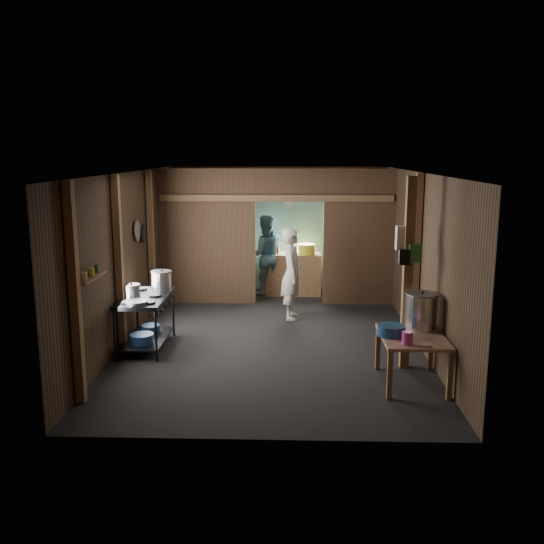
{
  "coord_description": "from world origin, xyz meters",
  "views": [
    {
      "loc": [
        0.3,
        -9.23,
        2.91
      ],
      "look_at": [
        0.0,
        -0.2,
        1.1
      ],
      "focal_mm": 39.79,
      "sensor_mm": 36.0,
      "label": 1
    }
  ],
  "objects_px": {
    "stock_pot": "(421,312)",
    "cook": "(292,274)",
    "yellow_tub": "(306,249)",
    "prep_table": "(412,360)",
    "gas_range": "(146,322)",
    "pink_bucket": "(407,338)",
    "stove_pot_large": "(162,281)"
  },
  "relations": [
    {
      "from": "gas_range",
      "to": "yellow_tub",
      "type": "xyz_separation_m",
      "value": [
        2.48,
        3.54,
        0.55
      ]
    },
    {
      "from": "stock_pot",
      "to": "cook",
      "type": "bearing_deg",
      "value": 121.68
    },
    {
      "from": "stock_pot",
      "to": "cook",
      "type": "distance_m",
      "value": 3.21
    },
    {
      "from": "prep_table",
      "to": "cook",
      "type": "relative_size",
      "value": 0.67
    },
    {
      "from": "yellow_tub",
      "to": "cook",
      "type": "relative_size",
      "value": 0.23
    },
    {
      "from": "stove_pot_large",
      "to": "cook",
      "type": "bearing_deg",
      "value": 33.02
    },
    {
      "from": "prep_table",
      "to": "cook",
      "type": "xyz_separation_m",
      "value": [
        -1.53,
        3.04,
        0.49
      ]
    },
    {
      "from": "gas_range",
      "to": "stove_pot_large",
      "type": "bearing_deg",
      "value": 67.67
    },
    {
      "from": "pink_bucket",
      "to": "yellow_tub",
      "type": "bearing_deg",
      "value": 101.85
    },
    {
      "from": "pink_bucket",
      "to": "yellow_tub",
      "type": "height_order",
      "value": "yellow_tub"
    },
    {
      "from": "stock_pot",
      "to": "pink_bucket",
      "type": "relative_size",
      "value": 3.12
    },
    {
      "from": "prep_table",
      "to": "stock_pot",
      "type": "xyz_separation_m",
      "value": [
        0.16,
        0.3,
        0.55
      ]
    },
    {
      "from": "cook",
      "to": "yellow_tub",
      "type": "bearing_deg",
      "value": -7.93
    },
    {
      "from": "pink_bucket",
      "to": "prep_table",
      "type": "bearing_deg",
      "value": 69.28
    },
    {
      "from": "stove_pot_large",
      "to": "stock_pot",
      "type": "distance_m",
      "value": 3.97
    },
    {
      "from": "stove_pot_large",
      "to": "pink_bucket",
      "type": "relative_size",
      "value": 2.04
    },
    {
      "from": "gas_range",
      "to": "stock_pot",
      "type": "height_order",
      "value": "stock_pot"
    },
    {
      "from": "cook",
      "to": "prep_table",
      "type": "bearing_deg",
      "value": -152.17
    },
    {
      "from": "gas_range",
      "to": "stove_pot_large",
      "type": "height_order",
      "value": "stove_pot_large"
    },
    {
      "from": "pink_bucket",
      "to": "cook",
      "type": "xyz_separation_m",
      "value": [
        -1.39,
        3.4,
        0.09
      ]
    },
    {
      "from": "gas_range",
      "to": "stove_pot_large",
      "type": "xyz_separation_m",
      "value": [
        0.17,
        0.41,
        0.54
      ]
    },
    {
      "from": "yellow_tub",
      "to": "gas_range",
      "type": "bearing_deg",
      "value": -124.95
    },
    {
      "from": "prep_table",
      "to": "pink_bucket",
      "type": "distance_m",
      "value": 0.56
    },
    {
      "from": "pink_bucket",
      "to": "yellow_tub",
      "type": "xyz_separation_m",
      "value": [
        -1.1,
        5.22,
        0.23
      ]
    },
    {
      "from": "stock_pot",
      "to": "yellow_tub",
      "type": "bearing_deg",
      "value": 107.05
    },
    {
      "from": "gas_range",
      "to": "yellow_tub",
      "type": "relative_size",
      "value": 3.66
    },
    {
      "from": "stove_pot_large",
      "to": "cook",
      "type": "xyz_separation_m",
      "value": [
        2.01,
        1.31,
        -0.13
      ]
    },
    {
      "from": "prep_table",
      "to": "stock_pot",
      "type": "bearing_deg",
      "value": 62.24
    },
    {
      "from": "gas_range",
      "to": "stock_pot",
      "type": "bearing_deg",
      "value": -14.61
    },
    {
      "from": "prep_table",
      "to": "stock_pot",
      "type": "height_order",
      "value": "stock_pot"
    },
    {
      "from": "prep_table",
      "to": "cook",
      "type": "bearing_deg",
      "value": 116.67
    },
    {
      "from": "gas_range",
      "to": "pink_bucket",
      "type": "distance_m",
      "value": 3.96
    }
  ]
}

